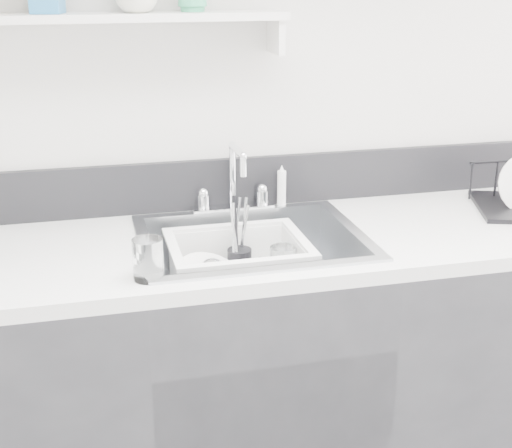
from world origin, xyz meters
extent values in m
cube|color=silver|center=(0.00, 1.49, 1.30)|extent=(3.50, 0.02, 2.60)
cube|color=#27272B|center=(0.00, 1.19, 0.44)|extent=(3.20, 0.62, 0.88)
cube|color=silver|center=(0.00, 1.19, 0.90)|extent=(3.20, 0.62, 0.04)
cube|color=black|center=(0.00, 1.49, 1.00)|extent=(3.20, 0.02, 0.16)
cube|color=silver|center=(0.00, 1.44, 0.93)|extent=(0.26, 0.06, 0.02)
cylinder|color=silver|center=(-0.10, 1.44, 0.96)|extent=(0.04, 0.04, 0.05)
cylinder|color=silver|center=(0.10, 1.44, 0.96)|extent=(0.04, 0.04, 0.05)
cylinder|color=silver|center=(0.00, 1.44, 1.03)|extent=(0.02, 0.02, 0.20)
cylinder|color=silver|center=(0.00, 1.37, 1.14)|extent=(0.02, 0.15, 0.02)
cylinder|color=white|center=(0.16, 1.44, 0.99)|extent=(0.03, 0.03, 0.14)
cube|color=silver|center=(-0.35, 1.42, 1.52)|extent=(1.00, 0.16, 0.02)
cube|color=silver|center=(0.13, 1.42, 1.46)|extent=(0.02, 0.14, 0.10)
cylinder|color=white|center=(-0.12, 1.19, 0.77)|extent=(0.21, 0.21, 0.01)
cylinder|color=white|center=(-0.11, 1.19, 0.79)|extent=(0.20, 0.20, 0.01)
cylinder|color=white|center=(-0.13, 1.19, 0.82)|extent=(0.23, 0.23, 0.08)
cylinder|color=black|center=(-0.02, 1.27, 0.81)|extent=(0.07, 0.07, 0.09)
cylinder|color=silver|center=(-0.03, 1.28, 0.89)|extent=(0.01, 0.05, 0.18)
cylinder|color=silver|center=(-0.01, 1.26, 0.88)|extent=(0.02, 0.04, 0.16)
cylinder|color=black|center=(-0.03, 1.27, 0.91)|extent=(0.01, 0.05, 0.20)
cylinder|color=white|center=(0.10, 1.20, 0.82)|extent=(0.10, 0.10, 0.11)
cylinder|color=white|center=(-0.31, 0.97, 0.97)|extent=(0.09, 0.09, 0.11)
imported|color=white|center=(0.09, 1.13, 0.78)|extent=(0.12, 0.12, 0.03)
camera|label=1|loc=(-0.45, -0.66, 1.64)|focal=50.00mm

